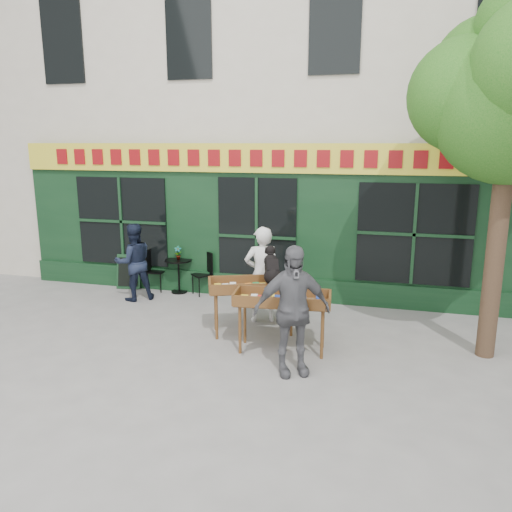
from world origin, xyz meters
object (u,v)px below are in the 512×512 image
object	(u,v)px
book_cart_right	(282,302)
bistro_table	(179,269)
man_left	(134,262)
woman	(262,274)
book_cart_center	(253,288)
dog	(272,264)
man_right	(292,311)

from	to	relation	value
book_cart_right	bistro_table	bearing A→B (deg)	132.91
man_left	woman	bearing A→B (deg)	129.49
book_cart_center	dog	world-z (taller)	dog
man_right	book_cart_right	bearing A→B (deg)	85.91
woman	bistro_table	distance (m)	2.62
woman	man_right	distance (m)	2.24
book_cart_right	man_right	xyz separation A→B (m)	(0.30, -0.75, 0.14)
book_cart_right	bistro_table	distance (m)	3.89
woman	man_left	xyz separation A→B (m)	(-2.96, 0.56, -0.08)
dog	man_right	size ratio (longest dim) A/B	0.31
book_cart_center	book_cart_right	world-z (taller)	same
woman	book_cart_right	xyz separation A→B (m)	(0.66, -1.28, -0.08)
man_right	bistro_table	bearing A→B (deg)	108.35
book_cart_center	bistro_table	world-z (taller)	book_cart_center
dog	woman	xyz separation A→B (m)	(-0.35, 0.70, -0.38)
dog	woman	size ratio (longest dim) A/B	0.33
bistro_table	man_left	bearing A→B (deg)	-134.05
woman	book_cart_right	bearing A→B (deg)	95.61
bistro_table	book_cart_right	bearing A→B (deg)	-41.19
book_cart_right	man_left	bearing A→B (deg)	147.26
book_cart_right	book_cart_center	bearing A→B (deg)	130.69
dog	bistro_table	size ratio (longest dim) A/B	0.79
dog	bistro_table	world-z (taller)	dog
book_cart_right	man_left	size ratio (longest dim) A/B	0.94
man_right	man_left	world-z (taller)	man_right
bistro_table	man_left	size ratio (longest dim) A/B	0.46
book_cart_right	man_right	bearing A→B (deg)	-74.09
book_cart_center	book_cart_right	size ratio (longest dim) A/B	1.04
dog	man_left	xyz separation A→B (m)	(-3.31, 1.26, -0.46)
woman	bistro_table	world-z (taller)	woman
book_cart_right	woman	bearing A→B (deg)	111.50
dog	bistro_table	xyz separation A→B (m)	(-2.61, 1.98, -0.75)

